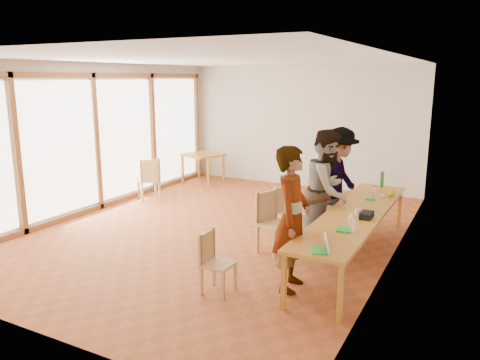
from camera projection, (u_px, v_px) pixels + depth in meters
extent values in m
plane|color=#A24C27|center=(222.00, 229.00, 8.53)|extent=(8.00, 8.00, 0.00)
cube|color=beige|center=(301.00, 127.00, 11.66)|extent=(6.00, 0.10, 3.00)
cube|color=beige|center=(23.00, 199.00, 4.75)|extent=(6.00, 0.10, 3.00)
cube|color=beige|center=(398.00, 162.00, 6.84)|extent=(0.10, 8.00, 3.00)
cube|color=white|center=(96.00, 138.00, 9.55)|extent=(0.10, 8.00, 3.00)
cube|color=white|center=(220.00, 58.00, 7.88)|extent=(6.00, 8.00, 0.04)
cube|color=orange|center=(356.00, 214.00, 6.95)|extent=(0.80, 4.00, 0.05)
cube|color=orange|center=(284.00, 282.00, 5.51)|extent=(0.06, 0.06, 0.70)
cube|color=orange|center=(363.00, 204.00, 8.86)|extent=(0.06, 0.06, 0.70)
cube|color=orange|center=(340.00, 294.00, 5.20)|extent=(0.06, 0.06, 0.70)
cube|color=orange|center=(400.00, 209.00, 8.55)|extent=(0.06, 0.06, 0.70)
cube|color=orange|center=(203.00, 155.00, 12.23)|extent=(0.90, 0.90, 0.05)
cube|color=orange|center=(183.00, 170.00, 12.15)|extent=(0.05, 0.05, 0.70)
cube|color=orange|center=(199.00, 165.00, 12.82)|extent=(0.05, 0.05, 0.70)
cube|color=orange|center=(208.00, 173.00, 11.79)|extent=(0.05, 0.05, 0.70)
cube|color=orange|center=(224.00, 168.00, 12.47)|extent=(0.05, 0.05, 0.70)
cube|color=tan|center=(218.00, 264.00, 5.95)|extent=(0.37, 0.37, 0.04)
cube|color=tan|center=(207.00, 247.00, 5.98)|extent=(0.04, 0.37, 0.39)
cube|color=tan|center=(275.00, 225.00, 7.28)|extent=(0.59, 0.59, 0.04)
cube|color=tan|center=(266.00, 206.00, 7.38)|extent=(0.21, 0.44, 0.47)
cube|color=tan|center=(290.00, 215.00, 7.94)|extent=(0.55, 0.55, 0.04)
cube|color=tan|center=(282.00, 199.00, 8.03)|extent=(0.20, 0.39, 0.43)
cube|color=tan|center=(324.00, 208.00, 8.15)|extent=(0.49, 0.49, 0.04)
cube|color=tan|center=(313.00, 192.00, 8.18)|extent=(0.07, 0.47, 0.49)
cube|color=tan|center=(149.00, 180.00, 10.48)|extent=(0.63, 0.63, 0.04)
cube|color=tan|center=(150.00, 170.00, 10.25)|extent=(0.32, 0.37, 0.47)
imported|color=gray|center=(292.00, 219.00, 5.96)|extent=(0.54, 0.74, 1.88)
imported|color=gray|center=(327.00, 190.00, 7.38)|extent=(0.78, 0.97, 1.93)
imported|color=gray|center=(338.00, 180.00, 8.23)|extent=(0.85, 1.29, 1.87)
cube|color=green|center=(319.00, 250.00, 5.37)|extent=(0.24, 0.28, 0.02)
cube|color=white|center=(327.00, 243.00, 5.34)|extent=(0.14, 0.23, 0.20)
cube|color=green|center=(345.00, 229.00, 6.11)|extent=(0.20, 0.27, 0.03)
cube|color=white|center=(352.00, 223.00, 6.06)|extent=(0.10, 0.24, 0.21)
cube|color=green|center=(370.00, 198.00, 7.68)|extent=(0.19, 0.24, 0.02)
cube|color=white|center=(375.00, 194.00, 7.64)|extent=(0.10, 0.20, 0.18)
imported|color=yellow|center=(391.00, 193.00, 7.86)|extent=(0.16, 0.16, 0.10)
cylinder|color=#1F762D|center=(382.00, 179.00, 8.52)|extent=(0.07, 0.07, 0.28)
cylinder|color=silver|center=(357.00, 212.00, 6.78)|extent=(0.07, 0.07, 0.09)
cylinder|color=white|center=(382.00, 197.00, 7.69)|extent=(0.08, 0.08, 0.06)
cube|color=#EC3A90|center=(374.00, 186.00, 8.59)|extent=(0.05, 0.10, 0.01)
cube|color=black|center=(367.00, 215.00, 6.63)|extent=(0.16, 0.26, 0.09)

